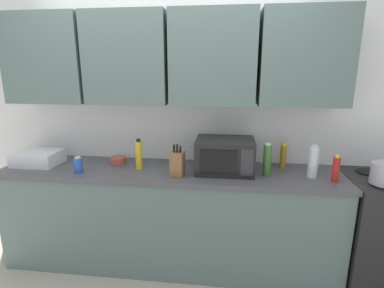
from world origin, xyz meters
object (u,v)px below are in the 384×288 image
Objects in this scene: dish_rack at (38,158)px; knife_block at (178,164)px; bowl_ceramic_small at (118,160)px; bottle_blue_cleaner at (78,165)px; bottle_green_oil at (267,160)px; bottle_clear_tall at (313,162)px; bottle_yellow_mustard at (139,155)px; microwave at (225,155)px; bottle_red_sauce at (336,169)px; bottle_amber_vinegar at (283,156)px.

knife_block reaches higher than dish_rack.
knife_block reaches higher than bowl_ceramic_small.
bottle_blue_cleaner reaches higher than dish_rack.
bottle_green_oil is (2.03, -0.05, 0.07)m from dish_rack.
bottle_yellow_mustard is at bearing 178.65° from bottle_clear_tall.
bottle_blue_cleaner is at bearing -176.35° from bottle_clear_tall.
bottle_red_sauce is at bearing -9.11° from microwave.
bottle_yellow_mustard reaches higher than dish_rack.
bottle_green_oil reaches higher than bottle_blue_cleaner.
bottle_green_oil is (-0.16, -0.22, 0.02)m from bottle_amber_vinegar.
dish_rack is 2.77× the size of bottle_blue_cleaner.
knife_block is at bearing -23.44° from bowl_ceramic_small.
bottle_yellow_mustard is (-0.74, -0.02, -0.02)m from microwave.
bottle_yellow_mustard reaches higher than bowl_ceramic_small.
bottle_red_sauce is (1.58, -0.12, -0.02)m from bottle_yellow_mustard.
microwave is at bearing 8.24° from bottle_blue_cleaner.
knife_block is at bearing -179.03° from bottle_red_sauce.
microwave reaches higher than bottle_clear_tall.
bottle_yellow_mustard is (0.95, -0.01, 0.06)m from dish_rack.
bottle_green_oil is 1.97× the size of bottle_blue_cleaner.
bottle_clear_tall is 1.92m from bottle_blue_cleaner.
bottle_amber_vinegar is 0.29m from bottle_clear_tall.
bottle_green_oil reaches higher than bottle_red_sauce.
bottle_clear_tall is (0.70, -0.05, -0.01)m from microwave.
microwave reaches higher than bottle_yellow_mustard.
bottle_blue_cleaner is at bearing -169.12° from bottle_amber_vinegar.
bottle_amber_vinegar is 1.06× the size of bottle_red_sauce.
bottle_red_sauce is at bearing 0.97° from knife_block.
microwave is at bearing 175.61° from bottle_clear_tall.
bottle_green_oil is at bearing 7.59° from knife_block.
bottle_red_sauce is 0.51m from bottle_green_oil.
microwave reaches higher than dish_rack.
bottle_amber_vinegar is 0.85× the size of bottle_clear_tall.
bottle_green_oil is at bearing -1.41° from dish_rack.
microwave is at bearing 170.89° from bottle_red_sauce.
bottle_amber_vinegar is 0.45m from bottle_red_sauce.
dish_rack is at bearing 178.59° from bottle_green_oil.
dish_rack is at bearing 178.98° from bottle_clear_tall.
bowl_ceramic_small is at bearing 173.92° from microwave.
bottle_clear_tall is at bearing -5.37° from bowl_ceramic_small.
bottle_yellow_mustard is 1.08m from bottle_green_oil.
bottle_green_oil is (-0.51, 0.07, 0.03)m from bottle_red_sauce.
bottle_yellow_mustard is at bearing 175.81° from bottle_red_sauce.
bottle_green_oil is (0.72, 0.10, 0.03)m from knife_block.
bottle_red_sauce is (0.15, -0.08, -0.03)m from bottle_clear_tall.
bottle_yellow_mustard is (-1.24, -0.17, 0.02)m from bottle_amber_vinegar.
bottle_clear_tall reaches higher than bottle_amber_vinegar.
bottle_blue_cleaner reaches higher than bowl_ceramic_small.
bottle_yellow_mustard is (-1.44, 0.03, -0.00)m from bottle_clear_tall.
bottle_amber_vinegar is 1.65× the size of bottle_blue_cleaner.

